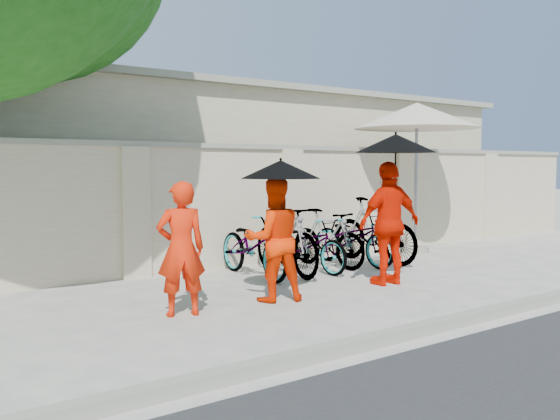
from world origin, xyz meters
TOP-DOWN VIEW (x-y plane):
  - ground at (0.00, 0.00)m, footprint 80.00×80.00m
  - kerb at (0.00, -1.70)m, footprint 40.00×0.16m
  - compound_wall at (1.00, 3.20)m, footprint 20.00×0.30m
  - building_behind at (2.00, 7.00)m, footprint 14.00×6.00m
  - monk_left at (-1.59, 0.50)m, footprint 0.64×0.51m
  - monk_center at (-0.28, 0.50)m, footprint 0.91×0.81m
  - parasol_center at (-0.23, 0.42)m, footprint 1.00×1.00m
  - monk_right at (1.70, 0.38)m, footprint 1.08×0.55m
  - parasol_right at (1.72, 0.30)m, footprint 1.14×1.14m
  - patio_umbrella at (4.62, 2.40)m, footprint 2.77×2.77m
  - bike_0 at (0.49, 2.05)m, footprint 0.78×1.92m
  - bike_1 at (1.00, 1.90)m, footprint 0.74×1.92m
  - bike_2 at (1.50, 1.92)m, footprint 0.67×1.70m
  - bike_3 at (2.01, 2.05)m, footprint 0.60×1.67m
  - bike_4 at (2.51, 1.96)m, footprint 0.79×1.84m
  - bike_5 at (3.02, 1.96)m, footprint 0.64×1.94m

SIDE VIEW (x-z plane):
  - ground at x=0.00m, z-range 0.00..0.00m
  - kerb at x=0.00m, z-range 0.00..0.12m
  - bike_2 at x=1.50m, z-range 0.00..0.88m
  - bike_4 at x=2.51m, z-range 0.00..0.94m
  - bike_3 at x=2.01m, z-range 0.00..0.98m
  - bike_0 at x=0.49m, z-range 0.00..0.99m
  - bike_1 at x=1.00m, z-range 0.00..1.12m
  - bike_5 at x=3.02m, z-range 0.00..1.15m
  - monk_left at x=-1.59m, z-range 0.00..1.54m
  - monk_center at x=-0.28m, z-range 0.00..1.57m
  - monk_right at x=1.70m, z-range 0.00..1.77m
  - compound_wall at x=1.00m, z-range 0.00..2.00m
  - building_behind at x=2.00m, z-range 0.00..3.20m
  - parasol_center at x=-0.23m, z-range 1.22..2.11m
  - parasol_right at x=1.72m, z-range 1.45..2.60m
  - patio_umbrella at x=4.62m, z-range 1.19..4.13m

